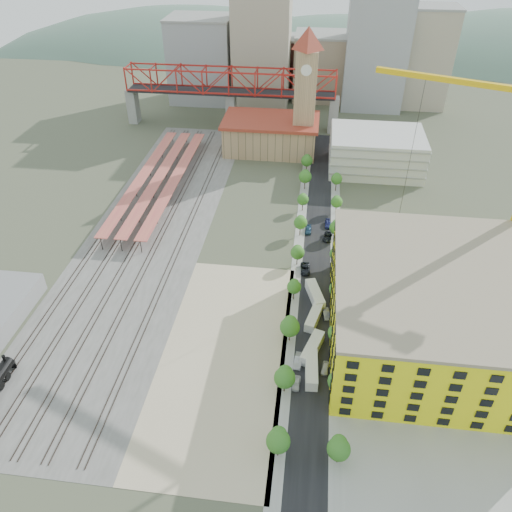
# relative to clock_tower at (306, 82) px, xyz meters

# --- Properties ---
(ground) EXTENTS (400.00, 400.00, 0.00)m
(ground) POSITION_rel_clock_tower_xyz_m (-8.00, -79.99, -28.70)
(ground) COLOR #474C38
(ground) RESTS_ON ground
(ballast_strip) EXTENTS (36.00, 165.00, 0.06)m
(ballast_strip) POSITION_rel_clock_tower_xyz_m (-44.00, -62.49, -28.67)
(ballast_strip) COLOR #605E59
(ballast_strip) RESTS_ON ground
(dirt_lot) EXTENTS (28.00, 67.00, 0.06)m
(dirt_lot) POSITION_rel_clock_tower_xyz_m (-12.00, -111.49, -28.67)
(dirt_lot) COLOR tan
(dirt_lot) RESTS_ON ground
(street_asphalt) EXTENTS (12.00, 170.00, 0.06)m
(street_asphalt) POSITION_rel_clock_tower_xyz_m (8.00, -64.99, -28.67)
(street_asphalt) COLOR black
(street_asphalt) RESTS_ON ground
(sidewalk_west) EXTENTS (3.00, 170.00, 0.04)m
(sidewalk_west) POSITION_rel_clock_tower_xyz_m (2.50, -64.99, -28.68)
(sidewalk_west) COLOR gray
(sidewalk_west) RESTS_ON ground
(sidewalk_east) EXTENTS (3.00, 170.00, 0.04)m
(sidewalk_east) POSITION_rel_clock_tower_xyz_m (13.50, -64.99, -28.68)
(sidewalk_east) COLOR gray
(sidewalk_east) RESTS_ON ground
(construction_pad) EXTENTS (50.00, 90.00, 0.06)m
(construction_pad) POSITION_rel_clock_tower_xyz_m (37.00, -99.99, -28.67)
(construction_pad) COLOR gray
(construction_pad) RESTS_ON ground
(rail_tracks) EXTENTS (26.56, 160.00, 0.18)m
(rail_tracks) POSITION_rel_clock_tower_xyz_m (-45.80, -62.49, -28.55)
(rail_tracks) COLOR #382B23
(rail_tracks) RESTS_ON ground
(platform_canopies) EXTENTS (16.00, 80.00, 4.12)m
(platform_canopies) POSITION_rel_clock_tower_xyz_m (-49.00, -34.99, -24.70)
(platform_canopies) COLOR #CC6C4E
(platform_canopies) RESTS_ON ground
(station_hall) EXTENTS (38.00, 24.00, 13.10)m
(station_hall) POSITION_rel_clock_tower_xyz_m (-13.00, 2.01, -22.03)
(station_hall) COLOR tan
(station_hall) RESTS_ON ground
(clock_tower) EXTENTS (12.00, 12.00, 52.00)m
(clock_tower) POSITION_rel_clock_tower_xyz_m (0.00, 0.00, 0.00)
(clock_tower) COLOR tan
(clock_tower) RESTS_ON ground
(parking_garage) EXTENTS (34.00, 26.00, 14.00)m
(parking_garage) POSITION_rel_clock_tower_xyz_m (28.00, -9.99, -21.70)
(parking_garage) COLOR silver
(parking_garage) RESTS_ON ground
(truss_bridge) EXTENTS (94.00, 9.60, 25.60)m
(truss_bridge) POSITION_rel_clock_tower_xyz_m (-33.00, 25.01, -9.83)
(truss_bridge) COLOR gray
(truss_bridge) RESTS_ON ground
(construction_building) EXTENTS (44.60, 50.60, 18.80)m
(construction_building) POSITION_rel_clock_tower_xyz_m (34.00, -99.99, -19.29)
(construction_building) COLOR #F5FB15
(construction_building) RESTS_ON ground
(street_trees) EXTENTS (15.40, 124.40, 8.00)m
(street_trees) POSITION_rel_clock_tower_xyz_m (8.00, -74.99, -28.70)
(street_trees) COLOR #347121
(street_trees) RESTS_ON ground
(skyline) EXTENTS (133.00, 46.00, 60.00)m
(skyline) POSITION_rel_clock_tower_xyz_m (-0.53, 62.32, -5.89)
(skyline) COLOR #9EA0A3
(skyline) RESTS_ON ground
(distant_hills) EXTENTS (647.00, 264.00, 227.00)m
(distant_hills) POSITION_rel_clock_tower_xyz_m (37.28, 180.01, -108.23)
(distant_hills) COLOR #4C6B59
(distant_hills) RESTS_ON ground
(site_trailer_a) EXTENTS (3.09, 10.06, 2.72)m
(site_trailer_a) POSITION_rel_clock_tower_xyz_m (8.00, -114.51, -27.34)
(site_trailer_a) COLOR silver
(site_trailer_a) RESTS_ON ground
(site_trailer_b) EXTENTS (5.49, 10.21, 2.71)m
(site_trailer_b) POSITION_rel_clock_tower_xyz_m (8.00, -108.11, -27.34)
(site_trailer_b) COLOR silver
(site_trailer_b) RESTS_ON ground
(site_trailer_c) EXTENTS (4.53, 9.41, 2.49)m
(site_trailer_c) POSITION_rel_clock_tower_xyz_m (8.00, -97.68, -27.45)
(site_trailer_c) COLOR silver
(site_trailer_c) RESTS_ON ground
(site_trailer_d) EXTENTS (5.55, 10.34, 2.74)m
(site_trailer_d) POSITION_rel_clock_tower_xyz_m (8.00, -89.14, -27.33)
(site_trailer_d) COLOR silver
(site_trailer_d) RESTS_ON ground
(car_0) EXTENTS (1.91, 4.11, 1.36)m
(car_0) POSITION_rel_clock_tower_xyz_m (5.00, -118.13, -28.02)
(car_0) COLOR #BEBEBE
(car_0) RESTS_ON ground
(car_1) EXTENTS (2.16, 5.00, 1.60)m
(car_1) POSITION_rel_clock_tower_xyz_m (5.00, -111.83, -27.90)
(car_1) COLOR #9A9A9F
(car_1) RESTS_ON ground
(car_2) EXTENTS (3.01, 5.79, 1.56)m
(car_2) POSITION_rel_clock_tower_xyz_m (5.00, -77.81, -27.92)
(car_2) COLOR black
(car_2) RESTS_ON ground
(car_3) EXTENTS (2.00, 4.71, 1.35)m
(car_3) POSITION_rel_clock_tower_xyz_m (5.00, -57.61, -28.02)
(car_3) COLOR navy
(car_3) RESTS_ON ground
(car_4) EXTENTS (2.06, 4.07, 1.33)m
(car_4) POSITION_rel_clock_tower_xyz_m (11.00, -113.20, -28.03)
(car_4) COLOR silver
(car_4) RESTS_ON ground
(car_5) EXTENTS (2.07, 4.40, 1.40)m
(car_5) POSITION_rel_clock_tower_xyz_m (11.00, -95.45, -28.00)
(car_5) COLOR gray
(car_5) RESTS_ON ground
(car_6) EXTENTS (3.21, 5.60, 1.47)m
(car_6) POSITION_rel_clock_tower_xyz_m (11.00, -60.83, -27.96)
(car_6) COLOR black
(car_6) RESTS_ON ground
(car_7) EXTENTS (2.02, 4.76, 1.37)m
(car_7) POSITION_rel_clock_tower_xyz_m (11.00, -53.51, -28.01)
(car_7) COLOR navy
(car_7) RESTS_ON ground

